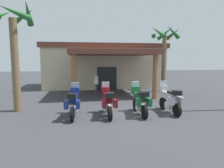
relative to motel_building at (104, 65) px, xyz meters
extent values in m
plane|color=#38383D|center=(0.01, -10.64, -2.22)|extent=(80.00, 80.00, 0.00)
cube|color=beige|center=(0.00, 0.24, -0.29)|extent=(11.69, 5.32, 3.86)
cube|color=#1E2328|center=(0.01, -2.45, -1.17)|extent=(1.80, 0.11, 2.10)
cube|color=brown|center=(0.02, -4.98, 1.10)|extent=(6.47, 5.21, 0.35)
cylinder|color=brown|center=(-2.79, -7.19, -0.65)|extent=(0.36, 0.36, 3.14)
cylinder|color=brown|center=(2.85, -7.16, -0.65)|extent=(0.36, 0.36, 3.14)
cube|color=brown|center=(0.00, 0.24, 1.86)|extent=(12.09, 5.72, 0.44)
cylinder|color=black|center=(-2.67, -10.18, -1.89)|extent=(0.19, 0.67, 0.66)
cylinder|color=black|center=(-2.78, -11.72, -1.89)|extent=(0.19, 0.67, 0.66)
cube|color=silver|center=(-2.72, -10.97, -1.85)|extent=(0.36, 0.58, 0.32)
cube|color=navy|center=(-2.71, -10.82, -1.34)|extent=(0.38, 1.17, 0.34)
cube|color=black|center=(-2.74, -11.17, -1.12)|extent=(0.32, 0.62, 0.10)
cube|color=navy|center=(-2.67, -10.20, -1.07)|extent=(0.46, 0.27, 0.36)
cube|color=#B2BCC6|center=(-2.66, -10.12, -0.79)|extent=(0.41, 0.15, 0.36)
cube|color=navy|center=(-3.03, -11.55, -1.46)|extent=(0.21, 0.45, 0.36)
cube|color=navy|center=(-2.51, -11.59, -1.46)|extent=(0.21, 0.45, 0.36)
cube|color=black|center=(-2.77, -11.67, -1.05)|extent=(0.38, 0.35, 0.22)
cylinder|color=black|center=(-1.08, -10.24, -1.89)|extent=(0.14, 0.66, 0.66)
cylinder|color=black|center=(-1.08, -11.79, -1.89)|extent=(0.14, 0.66, 0.66)
cube|color=silver|center=(-1.08, -11.04, -1.85)|extent=(0.32, 0.56, 0.32)
cube|color=maroon|center=(-1.08, -10.89, -1.34)|extent=(0.30, 1.15, 0.34)
cube|color=black|center=(-1.08, -11.24, -1.12)|extent=(0.28, 0.60, 0.10)
cube|color=maroon|center=(-1.08, -10.26, -1.07)|extent=(0.44, 0.24, 0.36)
cube|color=#B2BCC6|center=(-1.08, -10.18, -0.79)|extent=(0.40, 0.12, 0.36)
cube|color=maroon|center=(-1.34, -11.64, -1.46)|extent=(0.18, 0.44, 0.36)
cube|color=maroon|center=(-0.82, -11.64, -1.46)|extent=(0.18, 0.44, 0.36)
cube|color=black|center=(-1.08, -11.74, -1.05)|extent=(0.36, 0.32, 0.22)
cylinder|color=black|center=(0.57, -10.23, -1.89)|extent=(0.14, 0.66, 0.66)
cylinder|color=black|center=(0.57, -11.78, -1.89)|extent=(0.14, 0.66, 0.66)
cube|color=silver|center=(0.57, -11.03, -1.85)|extent=(0.32, 0.56, 0.32)
cube|color=#19512D|center=(0.57, -10.88, -1.34)|extent=(0.30, 1.15, 0.34)
cube|color=black|center=(0.57, -11.23, -1.12)|extent=(0.28, 0.60, 0.10)
cube|color=#19512D|center=(0.57, -10.25, -1.07)|extent=(0.44, 0.24, 0.36)
cube|color=#B2BCC6|center=(0.57, -10.17, -0.79)|extent=(0.40, 0.12, 0.36)
cube|color=#19512D|center=(0.31, -11.63, -1.46)|extent=(0.18, 0.44, 0.36)
cube|color=#19512D|center=(0.83, -11.63, -1.46)|extent=(0.18, 0.44, 0.36)
cube|color=black|center=(0.57, -11.73, -1.05)|extent=(0.36, 0.32, 0.22)
cylinder|color=black|center=(2.18, -10.14, -1.89)|extent=(0.17, 0.66, 0.66)
cylinder|color=black|center=(2.24, -11.69, -1.89)|extent=(0.17, 0.66, 0.66)
cube|color=silver|center=(2.21, -10.94, -1.85)|extent=(0.34, 0.57, 0.32)
cube|color=#B2B2B7|center=(2.21, -10.79, -1.34)|extent=(0.34, 1.16, 0.34)
cube|color=black|center=(2.22, -11.14, -1.12)|extent=(0.30, 0.61, 0.10)
cube|color=#B2B2B7|center=(2.18, -10.16, -1.07)|extent=(0.45, 0.26, 0.36)
cube|color=#B2BCC6|center=(2.18, -10.08, -0.79)|extent=(0.40, 0.13, 0.36)
cube|color=#B2B2B7|center=(1.98, -11.55, -1.46)|extent=(0.20, 0.45, 0.36)
cube|color=#B2B2B7|center=(2.50, -11.53, -1.46)|extent=(0.20, 0.45, 0.36)
cube|color=black|center=(2.24, -11.64, -1.05)|extent=(0.37, 0.33, 0.22)
cylinder|color=#3F334C|center=(-1.19, -5.01, -1.79)|extent=(0.14, 0.14, 0.86)
cylinder|color=#3F334C|center=(-1.14, -4.84, -1.79)|extent=(0.14, 0.14, 0.86)
cylinder|color=white|center=(-1.17, -4.92, -1.06)|extent=(0.32, 0.32, 0.61)
cylinder|color=white|center=(-1.22, -5.14, -1.03)|extent=(0.09, 0.09, 0.58)
cylinder|color=white|center=(-1.11, -4.71, -1.03)|extent=(0.09, 0.09, 0.58)
sphere|color=tan|center=(-1.17, -4.92, -0.61)|extent=(0.23, 0.23, 0.23)
cylinder|color=brown|center=(4.82, -4.06, 0.19)|extent=(0.36, 0.36, 4.82)
cone|color=#236028|center=(5.64, -3.90, 2.78)|extent=(0.68, 1.73, 0.92)
cone|color=#236028|center=(5.19, -3.31, 2.91)|extent=(1.54, 1.00, 1.31)
cone|color=#236028|center=(4.08, -3.67, 2.76)|extent=(1.12, 1.67, 0.86)
cone|color=#236028|center=(4.07, -4.43, 2.88)|extent=(1.02, 1.60, 1.21)
cone|color=#236028|center=(5.19, -4.81, 2.85)|extent=(1.62, 1.06, 1.12)
cylinder|color=brown|center=(-5.77, -9.34, 0.23)|extent=(0.39, 0.39, 4.90)
cone|color=#236028|center=(-5.00, -9.30, 2.97)|extent=(0.44, 1.45, 1.24)
cone|color=#236028|center=(-5.48, -8.63, 2.89)|extent=(1.56, 0.91, 1.02)
cone|color=#236028|center=(-6.46, -8.99, 2.87)|extent=(1.02, 1.55, 0.96)
cone|color=#236028|center=(-5.44, -10.04, 2.83)|extent=(1.58, 1.00, 0.83)
camera|label=1|loc=(-2.35, -20.48, 0.55)|focal=31.70mm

